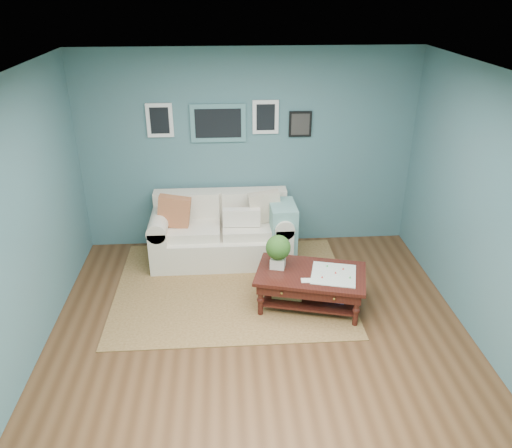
{
  "coord_description": "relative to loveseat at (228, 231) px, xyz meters",
  "views": [
    {
      "loc": [
        -0.32,
        -3.95,
        3.41
      ],
      "look_at": [
        0.01,
        1.0,
        0.99
      ],
      "focal_mm": 35.0,
      "sensor_mm": 36.0,
      "label": 1
    }
  ],
  "objects": [
    {
      "name": "room_shell",
      "position": [
        0.3,
        -1.97,
        0.96
      ],
      "size": [
        5.0,
        5.02,
        2.7
      ],
      "color": "brown",
      "rests_on": "ground"
    },
    {
      "name": "area_rug",
      "position": [
        0.04,
        -0.75,
        -0.39
      ],
      "size": [
        2.83,
        2.26,
        0.01
      ],
      "primitive_type": "cube",
      "color": "brown",
      "rests_on": "ground"
    },
    {
      "name": "loveseat",
      "position": [
        0.0,
        0.0,
        0.0
      ],
      "size": [
        1.89,
        0.86,
        0.97
      ],
      "color": "silver",
      "rests_on": "ground"
    },
    {
      "name": "coffee_table",
      "position": [
        0.86,
        -1.19,
        -0.02
      ],
      "size": [
        1.36,
        0.99,
        0.85
      ],
      "rotation": [
        0.0,
        0.0,
        -0.25
      ],
      "color": "black",
      "rests_on": "ground"
    }
  ]
}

